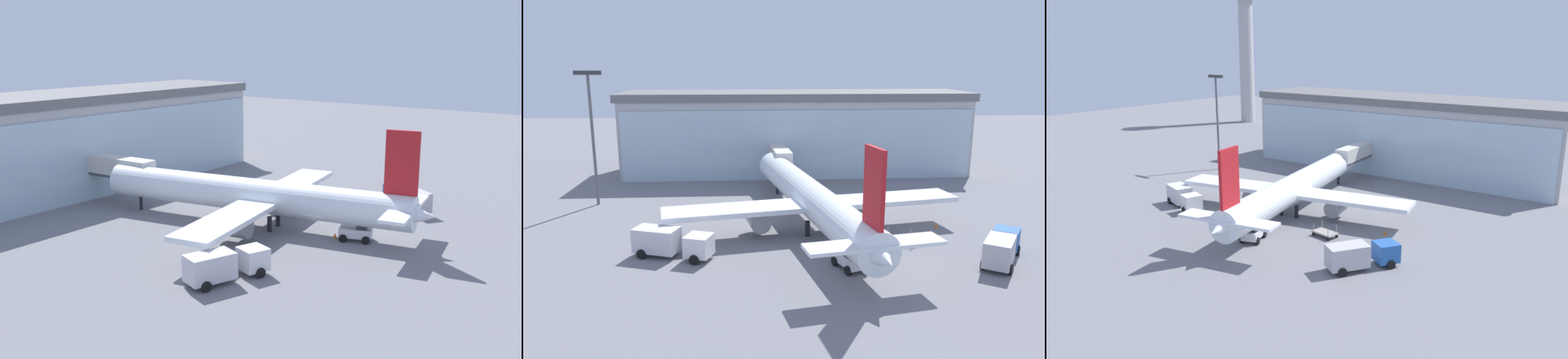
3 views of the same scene
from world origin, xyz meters
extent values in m
plane|color=slate|center=(0.00, 0.00, 0.00)|extent=(240.00, 240.00, 0.00)
cube|color=#AEAEAE|center=(0.00, 36.99, 5.79)|extent=(53.31, 13.60, 11.59)
cube|color=#AEC7D3|center=(0.00, 30.06, 5.21)|extent=(52.23, 0.34, 10.43)
cube|color=slate|center=(0.00, 36.99, 12.19)|extent=(54.38, 13.87, 1.20)
cube|color=beige|center=(-3.19, 26.70, 4.48)|extent=(3.09, 11.79, 2.40)
cube|color=#3F3F47|center=(-3.19, 26.70, 3.43)|extent=(3.13, 11.79, 0.30)
cylinder|color=#4C4C51|center=(-3.52, 31.06, 1.64)|extent=(0.70, 0.70, 3.28)
cylinder|color=#59595E|center=(-26.33, 17.98, 7.95)|extent=(0.36, 0.36, 15.90)
cube|color=#333338|center=(-26.33, 17.98, 16.15)|extent=(3.20, 0.40, 0.50)
cylinder|color=white|center=(-0.93, 7.40, 3.39)|extent=(10.12, 34.94, 3.58)
cone|color=white|center=(-4.23, 24.54, 3.39)|extent=(4.08, 3.62, 3.58)
cone|color=white|center=(2.38, -9.73, 3.39)|extent=(3.92, 4.54, 3.22)
cube|color=white|center=(-0.60, 5.69, 3.03)|extent=(31.30, 10.01, 0.50)
cube|color=white|center=(2.19, -8.75, 3.93)|extent=(11.26, 4.44, 0.30)
cube|color=red|center=(2.09, -8.26, 8.24)|extent=(0.96, 3.21, 6.13)
cylinder|color=gray|center=(-6.49, 5.06, 1.68)|extent=(2.67, 3.54, 2.10)
cylinder|color=gray|center=(5.10, 7.30, 1.68)|extent=(2.67, 3.54, 2.10)
cylinder|color=black|center=(-1.46, 4.50, 0.80)|extent=(0.50, 0.50, 1.60)
cylinder|color=black|center=(0.65, 4.91, 0.80)|extent=(0.50, 0.50, 1.60)
cylinder|color=black|center=(-3.67, 21.59, 0.80)|extent=(0.40, 0.40, 1.60)
cube|color=silver|center=(-11.88, -1.32, 1.40)|extent=(2.79, 2.79, 1.90)
cube|color=silver|center=(-15.86, 0.03, 1.55)|extent=(4.50, 3.37, 2.20)
cylinder|color=black|center=(-11.53, -0.28, 0.45)|extent=(0.95, 0.57, 0.90)
cylinder|color=black|center=(-12.24, -2.36, 0.45)|extent=(0.95, 0.57, 0.90)
cylinder|color=black|center=(-16.45, 1.40, 0.45)|extent=(0.95, 0.57, 0.90)
cylinder|color=black|center=(-17.16, -0.69, 0.45)|extent=(0.95, 0.57, 0.90)
cube|color=#2659A5|center=(16.50, -1.30, 1.40)|extent=(3.06, 3.06, 1.90)
cube|color=#B2B2B7|center=(14.13, -4.77, 1.55)|extent=(4.07, 4.54, 2.20)
cylinder|color=black|center=(15.59, -0.68, 0.45)|extent=(0.76, 0.91, 0.90)
cylinder|color=black|center=(17.41, -1.92, 0.45)|extent=(0.76, 0.91, 0.90)
cylinder|color=black|center=(12.66, -4.97, 0.45)|extent=(0.76, 0.91, 0.90)
cylinder|color=black|center=(14.48, -6.21, 0.45)|extent=(0.76, 0.91, 0.90)
cube|color=#9E998C|center=(7.30, 1.53, 0.52)|extent=(3.01, 2.02, 0.16)
cylinder|color=black|center=(6.08, 1.00, 0.22)|extent=(0.45, 0.19, 0.44)
cylinder|color=#9E998C|center=(6.08, 1.00, 1.05)|extent=(0.08, 0.08, 0.90)
cylinder|color=black|center=(6.31, 2.42, 0.22)|extent=(0.45, 0.19, 0.44)
cylinder|color=#9E998C|center=(6.31, 2.42, 1.05)|extent=(0.08, 0.08, 0.90)
cylinder|color=black|center=(8.30, 0.65, 0.22)|extent=(0.45, 0.19, 0.44)
cylinder|color=#9E998C|center=(8.30, 0.65, 1.05)|extent=(0.08, 0.08, 0.90)
cylinder|color=black|center=(8.52, 2.07, 0.22)|extent=(0.45, 0.19, 0.44)
cylinder|color=#9E998C|center=(8.52, 2.07, 1.05)|extent=(0.08, 0.08, 0.90)
cube|color=silver|center=(1.34, -4.06, 0.85)|extent=(2.81, 3.63, 0.90)
cube|color=#26262B|center=(1.57, -4.66, 1.80)|extent=(1.66, 1.43, 1.00)
cylinder|color=black|center=(0.10, -3.33, 0.40)|extent=(0.61, 0.87, 0.80)
cylinder|color=black|center=(1.79, -2.69, 0.40)|extent=(0.61, 0.87, 0.80)
cylinder|color=black|center=(0.89, -5.42, 0.40)|extent=(0.61, 0.87, 0.80)
cylinder|color=black|center=(2.58, -4.79, 0.40)|extent=(0.61, 0.87, 0.80)
cone|color=orange|center=(0.80, -2.03, 0.28)|extent=(0.36, 0.36, 0.55)
cone|color=orange|center=(12.63, 6.17, 0.28)|extent=(0.36, 0.36, 0.55)
camera|label=1|loc=(-50.70, -31.15, 19.47)|focal=42.00mm
camera|label=2|loc=(-7.00, -44.67, 17.43)|focal=35.00mm
camera|label=3|loc=(37.68, -43.97, 21.22)|focal=35.00mm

